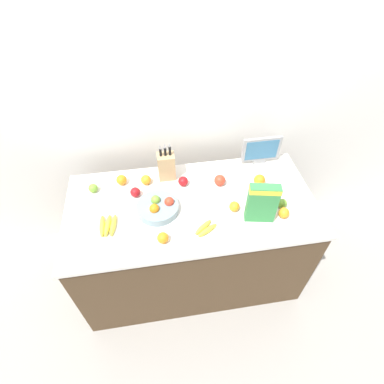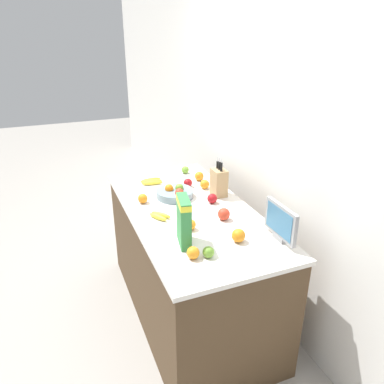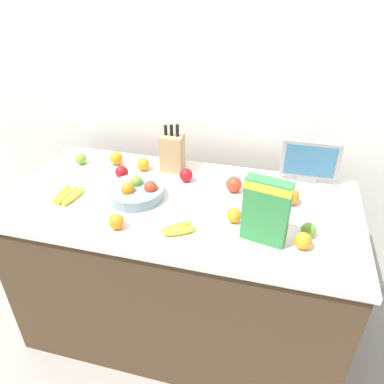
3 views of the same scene
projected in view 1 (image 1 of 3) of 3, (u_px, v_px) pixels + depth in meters
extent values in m
plane|color=gray|center=(192.00, 270.00, 2.70)|extent=(14.00, 14.00, 0.00)
cube|color=silver|center=(178.00, 105.00, 2.20)|extent=(9.00, 0.06, 2.60)
cube|color=#4C3823|center=(192.00, 243.00, 2.39)|extent=(1.68, 0.81, 0.88)
cube|color=silver|center=(191.00, 205.00, 2.06)|extent=(1.71, 0.84, 0.03)
cube|color=tan|center=(166.00, 166.00, 2.16)|extent=(0.12, 0.10, 0.21)
cylinder|color=black|center=(161.00, 153.00, 2.07)|extent=(0.02, 0.02, 0.06)
cube|color=silver|center=(160.00, 147.00, 2.03)|extent=(0.01, 0.00, 0.03)
cylinder|color=black|center=(165.00, 152.00, 2.07)|extent=(0.02, 0.02, 0.06)
cube|color=silver|center=(165.00, 146.00, 2.03)|extent=(0.01, 0.00, 0.03)
cylinder|color=black|center=(170.00, 151.00, 2.07)|extent=(0.02, 0.02, 0.07)
cube|color=silver|center=(169.00, 145.00, 2.03)|extent=(0.01, 0.00, 0.03)
cube|color=gray|center=(259.00, 161.00, 2.34)|extent=(0.10, 0.03, 0.03)
cube|color=gray|center=(261.00, 149.00, 2.26)|extent=(0.30, 0.02, 0.20)
cube|color=#33668C|center=(262.00, 150.00, 2.25)|extent=(0.25, 0.00, 0.16)
cube|color=#338442|center=(262.00, 203.00, 1.86)|extent=(0.19, 0.10, 0.30)
cube|color=yellow|center=(265.00, 190.00, 1.77)|extent=(0.20, 0.10, 0.04)
cylinder|color=gray|center=(158.00, 208.00, 1.99)|extent=(0.28, 0.28, 0.06)
sphere|color=red|center=(169.00, 202.00, 1.98)|extent=(0.06, 0.06, 0.06)
sphere|color=#6B9E33|center=(156.00, 200.00, 1.99)|extent=(0.06, 0.06, 0.06)
sphere|color=orange|center=(154.00, 209.00, 1.93)|extent=(0.06, 0.06, 0.06)
ellipsoid|color=yellow|center=(203.00, 227.00, 1.89)|extent=(0.14, 0.12, 0.03)
ellipsoid|color=yellow|center=(207.00, 230.00, 1.88)|extent=(0.15, 0.11, 0.03)
ellipsoid|color=yellow|center=(102.00, 226.00, 1.90)|extent=(0.04, 0.17, 0.03)
ellipsoid|color=yellow|center=(108.00, 225.00, 1.90)|extent=(0.06, 0.18, 0.03)
ellipsoid|color=yellow|center=(113.00, 225.00, 1.90)|extent=(0.06, 0.18, 0.03)
sphere|color=#6B9E33|center=(93.00, 188.00, 2.11)|extent=(0.07, 0.07, 0.07)
sphere|color=#A31419|center=(183.00, 181.00, 2.15)|extent=(0.07, 0.07, 0.07)
sphere|color=#6B9E33|center=(282.00, 203.00, 2.01)|extent=(0.07, 0.07, 0.07)
sphere|color=#A31419|center=(135.00, 192.00, 2.08)|extent=(0.07, 0.07, 0.07)
sphere|color=red|center=(220.00, 180.00, 2.15)|extent=(0.08, 0.08, 0.08)
sphere|color=orange|center=(284.00, 213.00, 1.95)|extent=(0.07, 0.07, 0.07)
sphere|color=orange|center=(122.00, 180.00, 2.16)|extent=(0.08, 0.08, 0.08)
sphere|color=orange|center=(146.00, 180.00, 2.16)|extent=(0.07, 0.07, 0.07)
sphere|color=orange|center=(163.00, 238.00, 1.81)|extent=(0.07, 0.07, 0.07)
sphere|color=orange|center=(259.00, 180.00, 2.16)|extent=(0.08, 0.08, 0.08)
sphere|color=orange|center=(234.00, 206.00, 1.99)|extent=(0.07, 0.07, 0.07)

